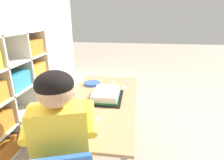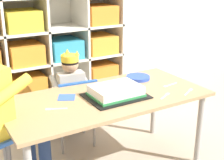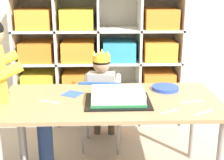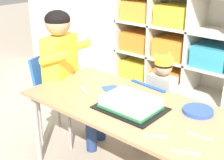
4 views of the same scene
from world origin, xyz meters
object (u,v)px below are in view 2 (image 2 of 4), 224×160
(child_with_crown, at_px, (70,86))
(fork_by_napkin, at_px, (165,96))
(paper_plate_stack, at_px, (138,77))
(fork_scattered_mid_table, at_px, (55,109))
(classroom_chair_blue, at_px, (75,107))
(fork_near_child_seat, at_px, (189,92))
(birthday_cake_on_tray, at_px, (116,92))
(activity_table, at_px, (106,104))
(fork_beside_plate_stack, at_px, (169,85))

(child_with_crown, relative_size, fork_by_napkin, 6.84)
(paper_plate_stack, bearing_deg, fork_scattered_mid_table, -165.04)
(classroom_chair_blue, xyz_separation_m, fork_near_child_seat, (0.59, -0.65, 0.23))
(classroom_chair_blue, xyz_separation_m, birthday_cake_on_tray, (0.10, -0.47, 0.27))
(fork_near_child_seat, xyz_separation_m, fork_by_napkin, (-0.19, 0.02, 0.00))
(fork_scattered_mid_table, height_order, fork_by_napkin, same)
(classroom_chair_blue, height_order, fork_near_child_seat, classroom_chair_blue)
(paper_plate_stack, xyz_separation_m, fork_scattered_mid_table, (-0.77, -0.21, -0.01))
(child_with_crown, bearing_deg, paper_plate_stack, 146.81)
(classroom_chair_blue, relative_size, paper_plate_stack, 3.28)
(fork_scattered_mid_table, bearing_deg, child_with_crown, 83.70)
(activity_table, relative_size, fork_near_child_seat, 10.47)
(child_with_crown, bearing_deg, birthday_cake_on_tray, 105.03)
(child_with_crown, bearing_deg, fork_by_napkin, 123.70)
(child_with_crown, xyz_separation_m, fork_scattered_mid_table, (-0.33, -0.55, 0.09))
(fork_scattered_mid_table, distance_m, fork_near_child_seat, 0.94)
(birthday_cake_on_tray, xyz_separation_m, fork_near_child_seat, (0.49, -0.19, -0.03))
(activity_table, xyz_separation_m, classroom_chair_blue, (-0.05, 0.42, -0.17))
(birthday_cake_on_tray, relative_size, fork_beside_plate_stack, 2.90)
(classroom_chair_blue, bearing_deg, birthday_cake_on_tray, 108.22)
(birthday_cake_on_tray, xyz_separation_m, paper_plate_stack, (0.34, 0.22, -0.02))
(paper_plate_stack, bearing_deg, fork_near_child_seat, -69.99)
(classroom_chair_blue, bearing_deg, child_with_crown, -89.47)
(paper_plate_stack, bearing_deg, child_with_crown, 141.19)
(birthday_cake_on_tray, height_order, fork_near_child_seat, birthday_cake_on_tray)
(child_with_crown, distance_m, fork_near_child_seat, 0.96)
(activity_table, bearing_deg, paper_plate_stack, 24.56)
(activity_table, xyz_separation_m, fork_by_napkin, (0.35, -0.21, 0.06))
(paper_plate_stack, relative_size, fork_scattered_mid_table, 1.42)
(fork_near_child_seat, bearing_deg, child_with_crown, -79.57)
(activity_table, distance_m, fork_beside_plate_stack, 0.51)
(paper_plate_stack, distance_m, fork_scattered_mid_table, 0.79)
(child_with_crown, relative_size, fork_scattered_mid_table, 6.27)
(activity_table, height_order, fork_near_child_seat, fork_near_child_seat)
(birthday_cake_on_tray, distance_m, fork_by_napkin, 0.34)
(child_with_crown, xyz_separation_m, fork_beside_plate_stack, (0.55, -0.59, 0.09))
(classroom_chair_blue, distance_m, child_with_crown, 0.18)
(activity_table, bearing_deg, fork_by_napkin, -30.80)
(fork_beside_plate_stack, bearing_deg, activity_table, 165.17)
(fork_near_child_seat, bearing_deg, activity_table, -50.33)
(activity_table, relative_size, paper_plate_stack, 7.61)
(child_with_crown, height_order, fork_scattered_mid_table, child_with_crown)
(fork_beside_plate_stack, xyz_separation_m, fork_near_child_seat, (0.03, -0.17, -0.00))
(activity_table, relative_size, child_with_crown, 1.73)
(activity_table, distance_m, fork_near_child_seat, 0.59)
(paper_plate_stack, bearing_deg, classroom_chair_blue, 151.28)
(fork_beside_plate_stack, relative_size, fork_by_napkin, 1.18)
(fork_by_napkin, bearing_deg, fork_near_child_seat, 145.85)
(birthday_cake_on_tray, bearing_deg, activity_table, 137.90)
(activity_table, relative_size, birthday_cake_on_tray, 3.45)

